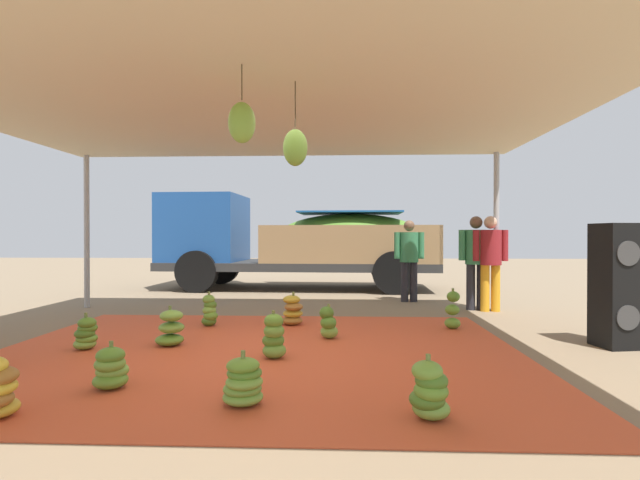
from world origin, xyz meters
TOP-DOWN VIEW (x-y plane):
  - ground_plane at (0.00, 3.00)m, footprint 40.00×40.00m
  - tarp_orange at (0.00, 0.00)m, footprint 6.10×4.90m
  - tent_canopy at (0.00, -0.10)m, footprint 8.00×7.00m
  - banana_bunch_0 at (0.82, 0.74)m, footprint 0.30×0.29m
  - banana_bunch_1 at (1.62, -1.97)m, footprint 0.38×0.38m
  - banana_bunch_2 at (2.60, 1.49)m, footprint 0.29×0.31m
  - banana_bunch_3 at (-1.04, -1.36)m, footprint 0.42×0.42m
  - banana_bunch_5 at (-2.02, 0.02)m, footprint 0.33×0.33m
  - banana_bunch_6 at (0.21, -1.71)m, footprint 0.45×0.45m
  - banana_bunch_7 at (0.25, 1.68)m, footprint 0.44×0.44m
  - banana_bunch_8 at (0.24, -0.26)m, footprint 0.33×0.34m
  - banana_bunch_10 at (-0.97, 1.53)m, footprint 0.30×0.29m
  - banana_bunch_11 at (-1.10, 0.27)m, footprint 0.39×0.38m
  - cargo_truck_main at (-0.28, 6.69)m, footprint 6.96×2.54m
  - worker_0 at (3.65, 3.16)m, footprint 0.62×0.38m
  - worker_1 at (2.38, 4.35)m, footprint 0.61×0.37m
  - worker_2 at (3.44, 3.32)m, footprint 0.63×0.38m
  - speaker_stack at (4.33, 0.46)m, footprint 0.52×0.52m

SIDE VIEW (x-z plane):
  - ground_plane at x=0.00m, z-range 0.00..0.00m
  - tarp_orange at x=0.00m, z-range 0.00..0.01m
  - banana_bunch_3 at x=-1.04m, z-range -0.03..0.39m
  - banana_bunch_6 at x=0.21m, z-range -0.03..0.40m
  - banana_bunch_5 at x=-2.02m, z-range -0.03..0.41m
  - banana_bunch_0 at x=0.82m, z-range -0.02..0.43m
  - banana_bunch_11 at x=-1.10m, z-range -0.03..0.45m
  - banana_bunch_1 at x=1.62m, z-range -0.03..0.46m
  - banana_bunch_7 at x=0.25m, z-range -0.03..0.47m
  - banana_bunch_10 at x=-0.97m, z-range -0.03..0.48m
  - banana_bunch_8 at x=0.24m, z-range -0.03..0.50m
  - banana_bunch_2 at x=2.60m, z-range -0.03..0.55m
  - speaker_stack at x=4.33m, z-range 0.00..1.50m
  - worker_1 at x=2.38m, z-range 0.14..1.81m
  - worker_0 at x=3.65m, z-range 0.14..1.85m
  - worker_2 at x=3.44m, z-range 0.14..1.85m
  - cargo_truck_main at x=-0.28m, z-range 0.04..2.44m
  - tent_canopy at x=0.00m, z-range 1.37..4.30m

